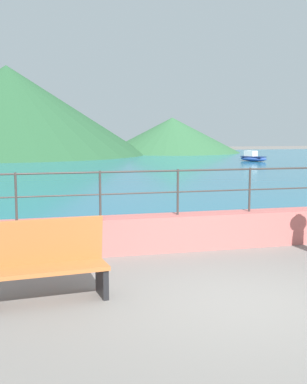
{
  "coord_description": "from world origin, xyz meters",
  "views": [
    {
      "loc": [
        -2.92,
        -6.16,
        2.36
      ],
      "look_at": [
        -0.36,
        3.7,
        1.1
      ],
      "focal_mm": 47.11,
      "sensor_mm": 36.0,
      "label": 1
    }
  ],
  "objects": [
    {
      "name": "lake_water",
      "position": [
        0.0,
        25.84,
        0.03
      ],
      "size": [
        64.0,
        44.32,
        0.06
      ],
      "primitive_type": "cube",
      "color": "#236B89",
      "rests_on": "ground"
    },
    {
      "name": "bench_main",
      "position": [
        -2.68,
        0.79,
        0.56
      ],
      "size": [
        1.75,
        0.71,
        1.13
      ],
      "color": "#B76633",
      "rests_on": "ground"
    },
    {
      "name": "promenade_wall",
      "position": [
        0.0,
        3.2,
        0.35
      ],
      "size": [
        20.0,
        0.56,
        0.7
      ],
      "primitive_type": "cube",
      "color": "#BC605B",
      "rests_on": "ground"
    },
    {
      "name": "hill_secondary",
      "position": [
        11.81,
        43.16,
        1.79
      ],
      "size": [
        13.96,
        13.96,
        3.58
      ],
      "primitive_type": "cone",
      "color": "#33663D",
      "rests_on": "ground"
    },
    {
      "name": "ground_plane",
      "position": [
        0.0,
        0.0,
        0.0
      ],
      "size": [
        120.0,
        120.0,
        0.0
      ],
      "primitive_type": "plane",
      "color": "slate"
    },
    {
      "name": "boat_2",
      "position": [
        13.45,
        27.87,
        0.33
      ],
      "size": [
        1.82,
        2.46,
        0.76
      ],
      "color": "#2D4C9E",
      "rests_on": "lake_water"
    },
    {
      "name": "hill_main",
      "position": [
        -4.2,
        42.93,
        4.12
      ],
      "size": [
        25.87,
        25.87,
        8.24
      ],
      "primitive_type": "cone",
      "color": "#285633",
      "rests_on": "ground"
    },
    {
      "name": "railing",
      "position": [
        0.0,
        3.2,
        1.31
      ],
      "size": [
        18.44,
        0.04,
        0.9
      ],
      "color": "#383330",
      "rests_on": "promenade_wall"
    }
  ]
}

